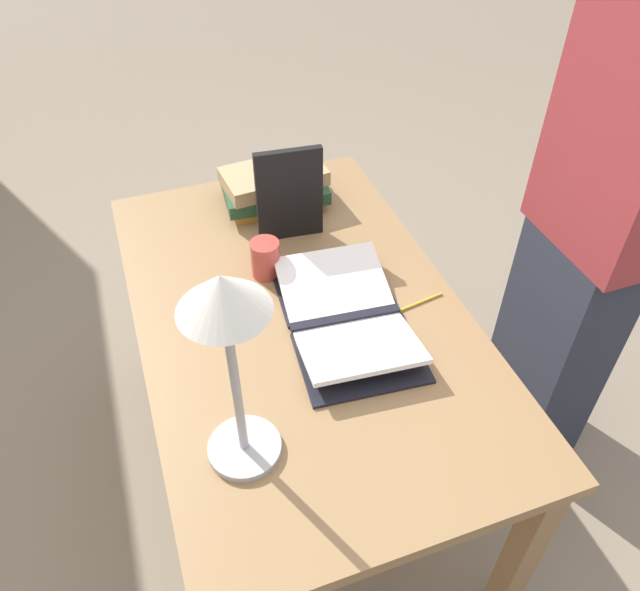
% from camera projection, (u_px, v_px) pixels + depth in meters
% --- Properties ---
extents(ground_plane, '(12.00, 12.00, 0.00)m').
position_uv_depth(ground_plane, '(305.00, 468.00, 2.04)').
color(ground_plane, gray).
extents(reading_desk, '(1.30, 0.79, 0.72)m').
position_uv_depth(reading_desk, '(301.00, 337.00, 1.61)').
color(reading_desk, '#937047').
rests_on(reading_desk, ground_plane).
extents(open_book, '(0.49, 0.32, 0.06)m').
position_uv_depth(open_book, '(346.00, 317.00, 1.51)').
color(open_book, black).
rests_on(open_book, reading_desk).
extents(book_stack_tall, '(0.22, 0.31, 0.11)m').
position_uv_depth(book_stack_tall, '(274.00, 186.00, 1.85)').
color(book_stack_tall, '#BC8933').
rests_on(book_stack_tall, reading_desk).
extents(book_standing_upright, '(0.04, 0.18, 0.27)m').
position_uv_depth(book_standing_upright, '(290.00, 195.00, 1.68)').
color(book_standing_upright, black).
rests_on(book_standing_upright, reading_desk).
extents(reading_lamp, '(0.16, 0.16, 0.47)m').
position_uv_depth(reading_lamp, '(227.00, 328.00, 1.01)').
color(reading_lamp, '#ADADB2').
rests_on(reading_lamp, reading_desk).
extents(coffee_mug, '(0.11, 0.08, 0.10)m').
position_uv_depth(coffee_mug, '(265.00, 258.00, 1.62)').
color(coffee_mug, '#B74238').
rests_on(coffee_mug, reading_desk).
extents(pencil, '(0.03, 0.14, 0.01)m').
position_uv_depth(pencil, '(418.00, 303.00, 1.56)').
color(pencil, gold).
rests_on(pencil, reading_desk).
extents(person_reader, '(0.36, 0.22, 1.66)m').
position_uv_depth(person_reader, '(594.00, 232.00, 1.62)').
color(person_reader, '#2D3342').
rests_on(person_reader, ground_plane).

